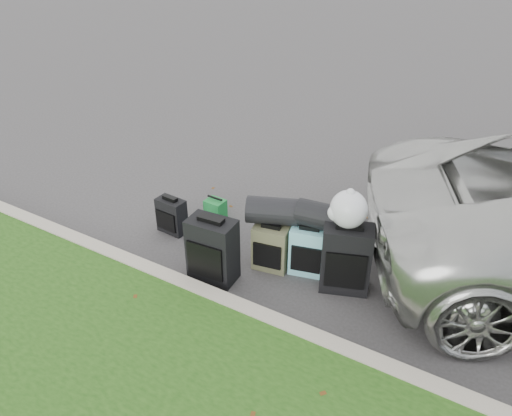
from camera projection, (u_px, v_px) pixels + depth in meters
The scene contains 12 objects.
ground at pixel (255, 255), 6.24m from camera, with size 120.00×120.00×0.00m, color #383535.
curb at pixel (208, 296), 5.46m from camera, with size 120.00×0.18×0.15m, color #9E937F.
suitcase_small_black at pixel (172, 216), 6.58m from camera, with size 0.38×0.21×0.48m, color black.
suitcase_large_black_left at pixel (213, 250), 5.66m from camera, with size 0.54×0.32×0.78m, color black.
suitcase_olive at pixel (271, 247), 5.89m from camera, with size 0.41×0.26×0.57m, color #46462E.
suitcase_teal at pixel (308, 251), 5.80m from camera, with size 0.42×0.25×0.60m, color #5FA9B4.
suitcase_large_black_right at pixel (346, 258), 5.50m from camera, with size 0.54×0.32×0.81m, color black.
tote_green at pixel (215, 210), 6.89m from camera, with size 0.26×0.21×0.30m, color #1C7F35.
tote_navy at pixel (209, 234), 6.34m from camera, with size 0.31×0.24×0.33m, color navy.
duffel_left at pixel (272, 211), 5.75m from camera, with size 0.32×0.32×0.59m, color black.
duffel_right at pixel (321, 216), 5.59m from camera, with size 0.31×0.31×0.55m, color black.
trash_bag at pixel (349, 209), 5.24m from camera, with size 0.40×0.40×0.40m, color silver.
Camera 1 is at (2.59, -4.33, 3.71)m, focal length 35.00 mm.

